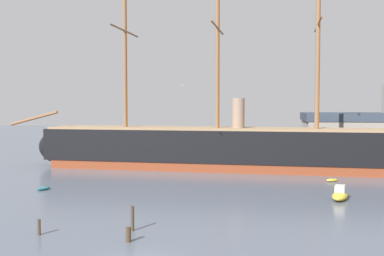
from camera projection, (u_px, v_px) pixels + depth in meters
name	position (u px, v px, depth m)	size (l,w,h in m)	color
tall_ship	(217.00, 147.00, 81.13)	(74.67, 16.56, 35.90)	brown
dinghy_mid_left	(43.00, 188.00, 61.59)	(1.87, 2.07, 0.46)	#236670
motorboat_mid_right	(340.00, 195.00, 55.31)	(2.93, 4.54, 1.77)	gold
dinghy_alongside_stern	(332.00, 180.00, 68.40)	(2.06, 1.53, 0.45)	gold
motorboat_far_left	(83.00, 159.00, 91.54)	(3.58, 4.70, 1.83)	gray
motorboat_distant_centre	(221.00, 157.00, 94.74)	(2.63, 4.23, 1.65)	gray
mooring_piling_nearest	(128.00, 235.00, 38.42)	(0.43, 0.43, 1.26)	#423323
mooring_piling_left_pair	(132.00, 218.00, 41.79)	(0.31, 0.31, 2.30)	#423323
mooring_piling_right_pair	(39.00, 227.00, 40.46)	(0.33, 0.33, 1.41)	#4C3D2D
seagull_in_flight	(182.00, 85.00, 66.66)	(0.41, 1.19, 0.13)	silver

